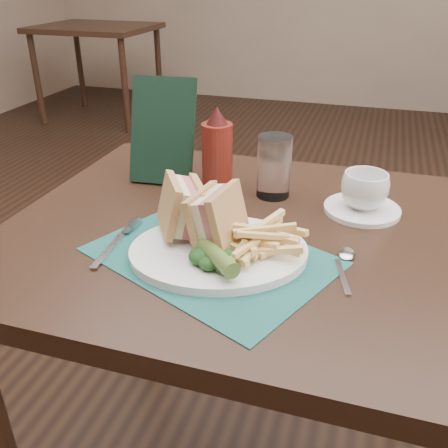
{
  "coord_description": "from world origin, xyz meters",
  "views": [
    {
      "loc": [
        0.21,
        -1.3,
        1.19
      ],
      "look_at": [
        -0.02,
        -0.59,
        0.8
      ],
      "focal_mm": 40.0,
      "sensor_mm": 36.0,
      "label": 1
    }
  ],
  "objects_px": {
    "drinking_glass": "(274,167)",
    "placemat": "(212,256)",
    "sandwich_half_a": "(169,208)",
    "ketchup_bottle": "(217,151)",
    "plate": "(219,252)",
    "saucer": "(362,209)",
    "coffee_cup": "(365,190)",
    "check_presenter": "(163,131)",
    "sandwich_half_b": "(206,214)",
    "table_main": "(243,375)",
    "table_bg_left": "(100,73)"
  },
  "relations": [
    {
      "from": "sandwich_half_a",
      "to": "ketchup_bottle",
      "type": "xyz_separation_m",
      "value": [
        0.01,
        0.24,
        0.03
      ]
    },
    {
      "from": "ketchup_bottle",
      "to": "drinking_glass",
      "type": "bearing_deg",
      "value": 7.91
    },
    {
      "from": "table_bg_left",
      "to": "check_presenter",
      "type": "xyz_separation_m",
      "value": [
        1.81,
        -2.77,
        0.49
      ]
    },
    {
      "from": "sandwich_half_b",
      "to": "saucer",
      "type": "height_order",
      "value": "sandwich_half_b"
    },
    {
      "from": "table_main",
      "to": "plate",
      "type": "distance_m",
      "value": 0.4
    },
    {
      "from": "ketchup_bottle",
      "to": "sandwich_half_a",
      "type": "bearing_deg",
      "value": -92.31
    },
    {
      "from": "drinking_glass",
      "to": "plate",
      "type": "bearing_deg",
      "value": -96.86
    },
    {
      "from": "table_main",
      "to": "sandwich_half_b",
      "type": "bearing_deg",
      "value": -113.0
    },
    {
      "from": "saucer",
      "to": "coffee_cup",
      "type": "xyz_separation_m",
      "value": [
        0.0,
        0.0,
        0.04
      ]
    },
    {
      "from": "table_main",
      "to": "drinking_glass",
      "type": "xyz_separation_m",
      "value": [
        0.02,
        0.16,
        0.44
      ]
    },
    {
      "from": "plate",
      "to": "saucer",
      "type": "xyz_separation_m",
      "value": [
        0.22,
        0.25,
        -0.0
      ]
    },
    {
      "from": "saucer",
      "to": "drinking_glass",
      "type": "xyz_separation_m",
      "value": [
        -0.19,
        0.02,
        0.06
      ]
    },
    {
      "from": "placemat",
      "to": "sandwich_half_a",
      "type": "distance_m",
      "value": 0.11
    },
    {
      "from": "sandwich_half_b",
      "to": "check_presenter",
      "type": "relative_size",
      "value": 0.44
    },
    {
      "from": "plate",
      "to": "sandwich_half_b",
      "type": "relative_size",
      "value": 2.92
    },
    {
      "from": "table_bg_left",
      "to": "drinking_glass",
      "type": "bearing_deg",
      "value": -53.53
    },
    {
      "from": "coffee_cup",
      "to": "sandwich_half_b",
      "type": "bearing_deg",
      "value": -136.37
    },
    {
      "from": "sandwich_half_a",
      "to": "check_presenter",
      "type": "bearing_deg",
      "value": 83.12
    },
    {
      "from": "sandwich_half_b",
      "to": "ketchup_bottle",
      "type": "distance_m",
      "value": 0.25
    },
    {
      "from": "sandwich_half_a",
      "to": "check_presenter",
      "type": "xyz_separation_m",
      "value": [
        -0.13,
        0.27,
        0.04
      ]
    },
    {
      "from": "coffee_cup",
      "to": "check_presenter",
      "type": "relative_size",
      "value": 0.4
    },
    {
      "from": "plate",
      "to": "drinking_glass",
      "type": "height_order",
      "value": "drinking_glass"
    },
    {
      "from": "table_bg_left",
      "to": "placemat",
      "type": "relative_size",
      "value": 2.34
    },
    {
      "from": "check_presenter",
      "to": "placemat",
      "type": "bearing_deg",
      "value": -59.02
    },
    {
      "from": "sandwich_half_a",
      "to": "saucer",
      "type": "bearing_deg",
      "value": 3.7
    },
    {
      "from": "ketchup_bottle",
      "to": "coffee_cup",
      "type": "bearing_deg",
      "value": -1.52
    },
    {
      "from": "table_main",
      "to": "table_bg_left",
      "type": "height_order",
      "value": "same"
    },
    {
      "from": "saucer",
      "to": "coffee_cup",
      "type": "distance_m",
      "value": 0.04
    },
    {
      "from": "coffee_cup",
      "to": "drinking_glass",
      "type": "relative_size",
      "value": 0.71
    },
    {
      "from": "sandwich_half_b",
      "to": "check_presenter",
      "type": "bearing_deg",
      "value": 133.8
    },
    {
      "from": "coffee_cup",
      "to": "check_presenter",
      "type": "xyz_separation_m",
      "value": [
        -0.44,
        0.04,
        0.07
      ]
    },
    {
      "from": "plate",
      "to": "placemat",
      "type": "bearing_deg",
      "value": 179.09
    },
    {
      "from": "sandwich_half_a",
      "to": "check_presenter",
      "type": "relative_size",
      "value": 0.43
    },
    {
      "from": "sandwich_half_a",
      "to": "table_bg_left",
      "type": "bearing_deg",
      "value": 90.26
    },
    {
      "from": "sandwich_half_a",
      "to": "saucer",
      "type": "height_order",
      "value": "sandwich_half_a"
    },
    {
      "from": "table_main",
      "to": "ketchup_bottle",
      "type": "relative_size",
      "value": 4.84
    },
    {
      "from": "table_main",
      "to": "placemat",
      "type": "bearing_deg",
      "value": -103.29
    },
    {
      "from": "table_bg_left",
      "to": "ketchup_bottle",
      "type": "xyz_separation_m",
      "value": [
        1.94,
        -2.81,
        0.47
      ]
    },
    {
      "from": "table_main",
      "to": "table_bg_left",
      "type": "distance_m",
      "value": 3.59
    },
    {
      "from": "drinking_glass",
      "to": "placemat",
      "type": "bearing_deg",
      "value": -99.1
    },
    {
      "from": "placemat",
      "to": "sandwich_half_a",
      "type": "relative_size",
      "value": 3.82
    },
    {
      "from": "table_bg_left",
      "to": "coffee_cup",
      "type": "distance_m",
      "value": 3.63
    },
    {
      "from": "sandwich_half_a",
      "to": "plate",
      "type": "bearing_deg",
      "value": -44.45
    },
    {
      "from": "ketchup_bottle",
      "to": "table_bg_left",
      "type": "bearing_deg",
      "value": 124.71
    },
    {
      "from": "plate",
      "to": "ketchup_bottle",
      "type": "distance_m",
      "value": 0.28
    },
    {
      "from": "table_bg_left",
      "to": "check_presenter",
      "type": "bearing_deg",
      "value": -56.92
    },
    {
      "from": "sandwich_half_a",
      "to": "drinking_glass",
      "type": "bearing_deg",
      "value": 30.87
    },
    {
      "from": "table_bg_left",
      "to": "saucer",
      "type": "relative_size",
      "value": 6.0
    },
    {
      "from": "ketchup_bottle",
      "to": "plate",
      "type": "bearing_deg",
      "value": -71.5
    },
    {
      "from": "placemat",
      "to": "saucer",
      "type": "xyz_separation_m",
      "value": [
        0.23,
        0.25,
        0.0
      ]
    }
  ]
}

